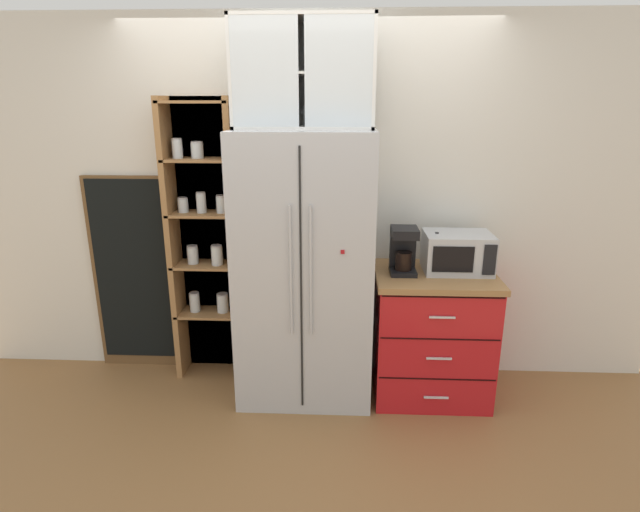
# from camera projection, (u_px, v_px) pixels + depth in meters

# --- Properties ---
(ground_plane) EXTENTS (10.73, 10.73, 0.00)m
(ground_plane) POSITION_uv_depth(u_px,v_px,m) (306.00, 390.00, 3.61)
(ground_plane) COLOR olive
(wall_back_cream) EXTENTS (5.03, 0.10, 2.55)m
(wall_back_cream) POSITION_uv_depth(u_px,v_px,m) (309.00, 204.00, 3.62)
(wall_back_cream) COLOR silver
(wall_back_cream) RESTS_ON ground
(refrigerator) EXTENTS (0.89, 0.66, 1.82)m
(refrigerator) POSITION_uv_depth(u_px,v_px,m) (305.00, 269.00, 3.38)
(refrigerator) COLOR #B7BABF
(refrigerator) RESTS_ON ground
(pantry_shelf_column) EXTENTS (0.53, 0.27, 2.02)m
(pantry_shelf_column) POSITION_uv_depth(u_px,v_px,m) (206.00, 239.00, 3.62)
(pantry_shelf_column) COLOR brown
(pantry_shelf_column) RESTS_ON ground
(counter_cabinet) EXTENTS (0.80, 0.65, 0.89)m
(counter_cabinet) POSITION_uv_depth(u_px,v_px,m) (431.00, 333.00, 3.49)
(counter_cabinet) COLOR red
(counter_cabinet) RESTS_ON ground
(microwave) EXTENTS (0.44, 0.33, 0.26)m
(microwave) POSITION_uv_depth(u_px,v_px,m) (457.00, 252.00, 3.36)
(microwave) COLOR #B7BABF
(microwave) RESTS_ON counter_cabinet
(coffee_maker) EXTENTS (0.17, 0.20, 0.31)m
(coffee_maker) POSITION_uv_depth(u_px,v_px,m) (403.00, 250.00, 3.33)
(coffee_maker) COLOR black
(coffee_maker) RESTS_ON counter_cabinet
(mug_sage) EXTENTS (0.12, 0.08, 0.08)m
(mug_sage) POSITION_uv_depth(u_px,v_px,m) (435.00, 265.00, 3.38)
(mug_sage) COLOR #8CA37F
(mug_sage) RESTS_ON counter_cabinet
(bottle_green) EXTENTS (0.06, 0.06, 0.24)m
(bottle_green) POSITION_uv_depth(u_px,v_px,m) (437.00, 258.00, 3.31)
(bottle_green) COLOR #285B33
(bottle_green) RESTS_ON counter_cabinet
(bottle_clear) EXTENTS (0.06, 0.06, 0.27)m
(bottle_clear) POSITION_uv_depth(u_px,v_px,m) (435.00, 254.00, 3.36)
(bottle_clear) COLOR silver
(bottle_clear) RESTS_ON counter_cabinet
(upper_cabinet) EXTENTS (0.86, 0.32, 0.65)m
(upper_cabinet) POSITION_uv_depth(u_px,v_px,m) (304.00, 74.00, 3.06)
(upper_cabinet) COLOR silver
(upper_cabinet) RESTS_ON refrigerator
(chalkboard_menu) EXTENTS (0.60, 0.04, 1.48)m
(chalkboard_menu) POSITION_uv_depth(u_px,v_px,m) (133.00, 274.00, 3.77)
(chalkboard_menu) COLOR brown
(chalkboard_menu) RESTS_ON ground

